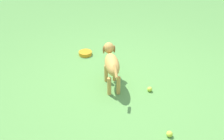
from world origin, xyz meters
TOP-DOWN VIEW (x-y plane):
  - ground at (0.00, 0.00)m, footprint 14.00×14.00m
  - dog at (0.15, -0.03)m, footprint 0.42×0.71m
  - tennis_ball_0 at (-0.38, -0.06)m, footprint 0.07×0.07m
  - tennis_ball_1 at (-0.73, 0.64)m, footprint 0.07×0.07m
  - water_bowl at (0.85, -0.70)m, footprint 0.22×0.22m

SIDE VIEW (x-z plane):
  - ground at x=0.00m, z-range 0.00..0.00m
  - water_bowl at x=0.85m, z-range 0.00..0.06m
  - tennis_ball_0 at x=-0.38m, z-range 0.00..0.07m
  - tennis_ball_1 at x=-0.73m, z-range 0.00..0.07m
  - dog at x=0.15m, z-range 0.09..0.62m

